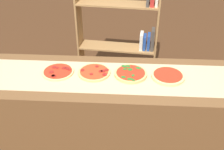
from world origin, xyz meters
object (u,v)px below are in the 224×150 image
(pizza_spinach_2, at_px, (131,74))
(pizza_plain_3, at_px, (168,76))
(pizza_pepperoni_0, at_px, (58,72))
(pizza_pepperoni_1, at_px, (94,72))
(bookshelf, at_px, (127,36))

(pizza_spinach_2, bearing_deg, pizza_plain_3, -2.97)
(pizza_spinach_2, bearing_deg, pizza_pepperoni_0, -179.82)
(pizza_pepperoni_1, bearing_deg, bookshelf, 78.15)
(pizza_spinach_2, height_order, bookshelf, bookshelf)
(pizza_spinach_2, relative_size, bookshelf, 0.15)
(pizza_pepperoni_1, distance_m, pizza_spinach_2, 0.27)
(pizza_pepperoni_0, xyz_separation_m, pizza_pepperoni_1, (0.28, 0.01, 0.00))
(pizza_pepperoni_0, bearing_deg, pizza_spinach_2, 0.18)
(pizza_pepperoni_0, bearing_deg, bookshelf, 65.91)
(pizza_pepperoni_1, height_order, bookshelf, bookshelf)
(pizza_spinach_2, bearing_deg, bookshelf, 91.66)
(pizza_pepperoni_0, relative_size, bookshelf, 0.15)
(pizza_pepperoni_0, relative_size, pizza_pepperoni_1, 0.97)
(pizza_plain_3, xyz_separation_m, bookshelf, (-0.31, 1.17, -0.24))
(pizza_pepperoni_1, bearing_deg, pizza_pepperoni_0, -178.37)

